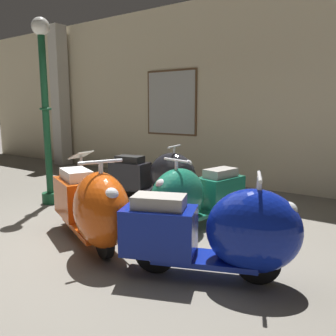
# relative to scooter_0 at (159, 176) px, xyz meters

# --- Properties ---
(ground_plane) EXTENTS (60.00, 60.00, 0.00)m
(ground_plane) POSITION_rel_scooter_0_xyz_m (0.67, -1.81, -0.45)
(ground_plane) COLOR slate
(showroom_back_wall) EXTENTS (18.00, 0.63, 3.80)m
(showroom_back_wall) POSITION_rel_scooter_0_xyz_m (0.48, 1.97, 1.45)
(showroom_back_wall) COLOR beige
(showroom_back_wall) RESTS_ON ground
(scooter_0) EXTENTS (1.65, 0.66, 0.98)m
(scooter_0) POSITION_rel_scooter_0_xyz_m (0.00, 0.00, 0.00)
(scooter_0) COLOR black
(scooter_0) RESTS_ON ground
(scooter_1) EXTENTS (1.78, 1.16, 1.06)m
(scooter_1) POSITION_rel_scooter_0_xyz_m (0.59, -2.05, 0.04)
(scooter_1) COLOR black
(scooter_1) RESTS_ON ground
(scooter_2) EXTENTS (0.78, 1.64, 0.97)m
(scooter_2) POSITION_rel_scooter_0_xyz_m (1.18, -0.86, -0.01)
(scooter_2) COLOR black
(scooter_2) RESTS_ON ground
(scooter_3) EXTENTS (1.71, 1.06, 1.01)m
(scooter_3) POSITION_rel_scooter_0_xyz_m (2.14, -1.88, 0.01)
(scooter_3) COLOR black
(scooter_3) RESTS_ON ground
(lamppost) EXTENTS (0.28, 0.28, 2.99)m
(lamppost) POSITION_rel_scooter_0_xyz_m (-1.43, -1.16, 1.18)
(lamppost) COLOR #144728
(lamppost) RESTS_ON ground
(info_stanchion) EXTENTS (0.28, 0.34, 0.97)m
(info_stanchion) POSITION_rel_scooter_0_xyz_m (-0.47, -1.28, -0.05)
(info_stanchion) COLOR #333338
(info_stanchion) RESTS_ON ground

